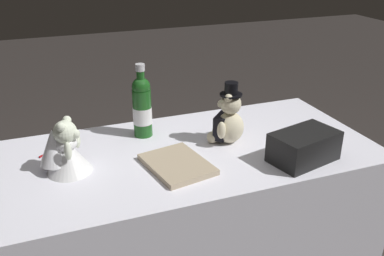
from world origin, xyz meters
name	(u,v)px	position (x,y,z in m)	size (l,w,h in m)	color
reception_table	(192,221)	(0.00, 0.00, 0.36)	(1.53, 0.75, 0.73)	white
teddy_bear_groom	(228,120)	(0.17, 0.02, 0.83)	(0.16, 0.15, 0.27)	beige
teddy_bear_bride	(64,150)	(-0.51, 0.00, 0.82)	(0.22, 0.19, 0.21)	white
champagne_bottle	(142,106)	(-0.15, 0.21, 0.87)	(0.08, 0.08, 0.33)	#1B521B
signing_pen	(54,150)	(-0.54, 0.20, 0.73)	(0.12, 0.10, 0.01)	maroon
gift_case_black	(304,147)	(0.38, -0.24, 0.79)	(0.29, 0.22, 0.12)	black
guestbook	(177,164)	(-0.10, -0.11, 0.74)	(0.21, 0.28, 0.02)	tan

